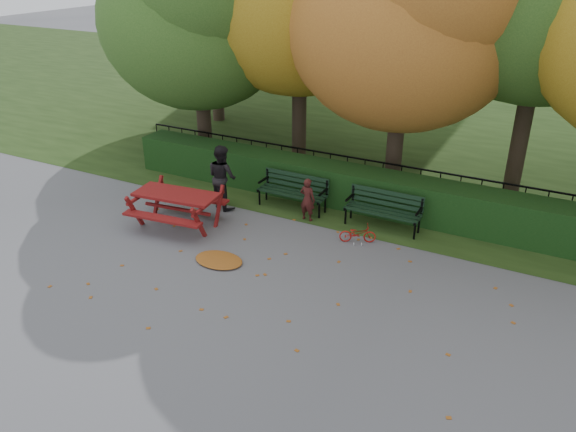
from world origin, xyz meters
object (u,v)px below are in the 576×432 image
at_px(tree_c, 418,5).
at_px(adult, 222,177).
at_px(bench_left, 294,189).
at_px(bicycle, 358,234).
at_px(bench_right, 384,207).
at_px(tree_a, 201,8).
at_px(child, 307,199).
at_px(picnic_table, 177,200).

relative_size(tree_c, adult, 4.84).
bearing_deg(tree_c, adult, -140.82).
height_order(bench_left, bicycle, bench_left).
relative_size(bench_right, bicycle, 2.18).
distance_m(tree_a, child, 6.47).
height_order(tree_c, adult, tree_c).
height_order(child, bicycle, child).
distance_m(tree_a, bicycle, 7.95).
relative_size(tree_c, bicycle, 9.68).
bearing_deg(picnic_table, child, 26.79).
xyz_separation_m(tree_c, child, (-1.50, -2.76, -4.28)).
bearing_deg(child, adult, 10.90).
relative_size(picnic_table, bicycle, 2.59).
distance_m(bench_left, bicycle, 2.38).
relative_size(picnic_table, adult, 1.30).
relative_size(child, adult, 0.66).
relative_size(tree_a, bench_left, 4.16).
height_order(tree_c, bench_right, tree_c).
distance_m(adult, bicycle, 3.82).
bearing_deg(bicycle, picnic_table, 82.01).
xyz_separation_m(bench_right, child, (-1.77, -0.50, 0.03)).
relative_size(tree_a, bicycle, 9.06).
distance_m(tree_c, bench_left, 5.31).
relative_size(tree_a, adult, 4.52).
height_order(tree_a, tree_c, tree_c).
xyz_separation_m(bench_right, adult, (-4.02, -0.80, 0.31)).
bearing_deg(adult, tree_c, -119.60).
bearing_deg(picnic_table, bicycle, 9.91).
distance_m(bench_right, adult, 4.11).
bearing_deg(tree_c, bench_left, -133.36).
bearing_deg(child, bench_right, -160.88).
relative_size(bench_left, child, 1.64).
distance_m(bench_left, bench_right, 2.40).
xyz_separation_m(picnic_table, bicycle, (4.12, 1.21, -0.44)).
xyz_separation_m(tree_a, picnic_table, (1.90, -4.09, -3.86)).
bearing_deg(adult, bicycle, -161.85).
relative_size(adult, bicycle, 2.00).
height_order(bench_left, child, child).
distance_m(tree_c, bicycle, 5.65).
height_order(tree_a, bench_right, tree_a).
relative_size(tree_a, child, 6.84).
height_order(tree_a, bench_left, tree_a).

